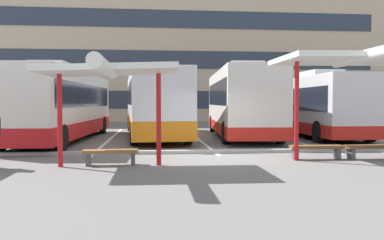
{
  "coord_description": "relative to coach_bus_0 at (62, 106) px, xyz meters",
  "views": [
    {
      "loc": [
        -2.28,
        -13.39,
        1.82
      ],
      "look_at": [
        -0.67,
        2.84,
        1.11
      ],
      "focal_mm": 37.69,
      "sensor_mm": 36.0,
      "label": 1
    }
  ],
  "objects": [
    {
      "name": "bench_3",
      "position": [
        9.53,
        -7.48,
        -1.34
      ],
      "size": [
        1.69,
        0.48,
        0.45
      ],
      "color": "brown",
      "rests_on": "ground"
    },
    {
      "name": "lane_stripe_3",
      "position": [
        10.94,
        0.61,
        -1.67
      ],
      "size": [
        0.16,
        14.0,
        0.01
      ],
      "primitive_type": "cube",
      "color": "white",
      "rests_on": "ground"
    },
    {
      "name": "lane_stripe_0",
      "position": [
        -2.17,
        0.61,
        -1.67
      ],
      "size": [
        0.16,
        14.0,
        0.01
      ],
      "primitive_type": "cube",
      "color": "white",
      "rests_on": "ground"
    },
    {
      "name": "coach_bus_0",
      "position": [
        0.0,
        0.0,
        0.0
      ],
      "size": [
        3.17,
        11.96,
        3.58
      ],
      "color": "silver",
      "rests_on": "ground"
    },
    {
      "name": "waiting_shelter_2",
      "position": [
        10.43,
        -7.92,
        1.44
      ],
      "size": [
        4.26,
        4.94,
        3.34
      ],
      "color": "red",
      "rests_on": "ground"
    },
    {
      "name": "coach_bus_2",
      "position": [
        8.97,
        1.13,
        0.13
      ],
      "size": [
        3.41,
        10.94,
        3.78
      ],
      "color": "silver",
      "rests_on": "ground"
    },
    {
      "name": "ground_plane",
      "position": [
        6.57,
        -6.46,
        -1.67
      ],
      "size": [
        160.0,
        160.0,
        0.0
      ],
      "primitive_type": "plane",
      "color": "slate"
    },
    {
      "name": "waiting_shelter_1",
      "position": [
        3.09,
        -8.48,
        1.0
      ],
      "size": [
        3.78,
        4.29,
        2.89
      ],
      "color": "red",
      "rests_on": "ground"
    },
    {
      "name": "lane_stripe_4",
      "position": [
        15.31,
        0.61,
        -1.67
      ],
      "size": [
        0.16,
        14.0,
        0.01
      ],
      "primitive_type": "cube",
      "color": "white",
      "rests_on": "ground"
    },
    {
      "name": "bench_2",
      "position": [
        3.09,
        -8.05,
        -1.34
      ],
      "size": [
        1.59,
        0.49,
        0.45
      ],
      "color": "brown",
      "rests_on": "ground"
    },
    {
      "name": "coach_bus_1",
      "position": [
        4.36,
        1.91,
        0.02
      ],
      "size": [
        3.46,
        12.33,
        3.66
      ],
      "color": "silver",
      "rests_on": "ground"
    },
    {
      "name": "terminal_building",
      "position": [
        6.6,
        24.94,
        7.84
      ],
      "size": [
        41.99,
        13.21,
        21.76
      ],
      "color": "#C6B293",
      "rests_on": "ground"
    },
    {
      "name": "platform_kerb",
      "position": [
        6.57,
        -5.62,
        -1.61
      ],
      "size": [
        44.0,
        0.24,
        0.12
      ],
      "primitive_type": "cube",
      "color": "#ADADA8",
      "rests_on": "ground"
    },
    {
      "name": "coach_bus_3",
      "position": [
        13.03,
        1.71,
        -0.06
      ],
      "size": [
        2.83,
        11.6,
        3.45
      ],
      "color": "silver",
      "rests_on": "ground"
    },
    {
      "name": "lane_stripe_1",
      "position": [
        2.2,
        0.61,
        -1.67
      ],
      "size": [
        0.16,
        14.0,
        0.01
      ],
      "primitive_type": "cube",
      "color": "white",
      "rests_on": "ground"
    },
    {
      "name": "bench_4",
      "position": [
        11.33,
        -7.57,
        -1.33
      ],
      "size": [
        1.71,
        0.48,
        0.45
      ],
      "color": "brown",
      "rests_on": "ground"
    },
    {
      "name": "lane_stripe_2",
      "position": [
        6.57,
        0.61,
        -1.67
      ],
      "size": [
        0.16,
        14.0,
        0.01
      ],
      "primitive_type": "cube",
      "color": "white",
      "rests_on": "ground"
    }
  ]
}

